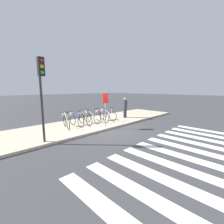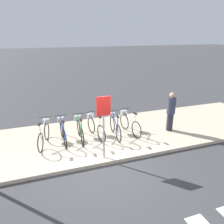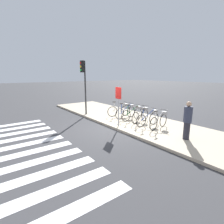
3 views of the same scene
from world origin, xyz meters
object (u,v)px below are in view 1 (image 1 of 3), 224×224
object	(u,v)px
parked_bicycle_1	(76,119)
parked_bicycle_2	(84,118)
sign_post	(105,104)
pedestrian	(125,107)
parked_bicycle_4	(101,115)
parked_bicycle_5	(107,114)
parked_bicycle_0	(66,121)
parked_bicycle_3	(91,116)
traffic_light	(41,83)

from	to	relation	value
parked_bicycle_1	parked_bicycle_2	xyz separation A→B (m)	(0.63, -0.02, 0.00)
parked_bicycle_1	sign_post	xyz separation A→B (m)	(1.10, -1.57, 0.98)
pedestrian	sign_post	distance (m)	3.44
parked_bicycle_4	parked_bicycle_5	xyz separation A→B (m)	(0.64, 0.08, 0.00)
parked_bicycle_5	sign_post	world-z (taller)	sign_post
parked_bicycle_5	sign_post	size ratio (longest dim) A/B	0.77
parked_bicycle_5	parked_bicycle_0	bearing A→B (deg)	178.22
parked_bicycle_0	parked_bicycle_3	world-z (taller)	same
sign_post	parked_bicycle_3	bearing A→B (deg)	85.24
sign_post	pedestrian	bearing A→B (deg)	19.51
sign_post	parked_bicycle_1	bearing A→B (deg)	125.22
parked_bicycle_0	traffic_light	world-z (taller)	traffic_light
parked_bicycle_2	parked_bicycle_4	size ratio (longest dim) A/B	1.00
parked_bicycle_5	traffic_light	distance (m)	5.79
pedestrian	parked_bicycle_2	bearing A→B (deg)	173.64
parked_bicycle_0	sign_post	xyz separation A→B (m)	(1.76, -1.59, 0.98)
parked_bicycle_3	parked_bicycle_5	world-z (taller)	same
parked_bicycle_3	sign_post	distance (m)	1.87
parked_bicycle_2	traffic_light	bearing A→B (deg)	-153.36
parked_bicycle_0	parked_bicycle_3	xyz separation A→B (m)	(1.89, 0.00, 0.00)
parked_bicycle_2	parked_bicycle_4	xyz separation A→B (m)	(1.35, -0.13, 0.00)
parked_bicycle_5	parked_bicycle_4	bearing A→B (deg)	-173.07
parked_bicycle_3	parked_bicycle_5	size ratio (longest dim) A/B	1.00
traffic_light	sign_post	distance (m)	3.82
parked_bicycle_1	parked_bicycle_4	bearing A→B (deg)	-4.52
pedestrian	traffic_light	size ratio (longest dim) A/B	0.45
parked_bicycle_0	sign_post	distance (m)	2.56
parked_bicycle_3	sign_post	xyz separation A→B (m)	(-0.13, -1.59, 0.98)
parked_bicycle_3	parked_bicycle_4	bearing A→B (deg)	-13.85
parked_bicycle_1	parked_bicycle_5	distance (m)	2.62
parked_bicycle_1	parked_bicycle_2	bearing A→B (deg)	-2.19
parked_bicycle_1	sign_post	distance (m)	2.15
parked_bicycle_0	parked_bicycle_1	world-z (taller)	same
parked_bicycle_2	parked_bicycle_5	world-z (taller)	same
parked_bicycle_2	sign_post	world-z (taller)	sign_post
parked_bicycle_4	sign_post	distance (m)	1.92
parked_bicycle_2	parked_bicycle_5	distance (m)	1.99
parked_bicycle_5	pedestrian	xyz separation A→B (m)	(1.68, -0.35, 0.41)
pedestrian	traffic_light	world-z (taller)	traffic_light
parked_bicycle_0	parked_bicycle_1	xyz separation A→B (m)	(0.66, -0.02, 0.00)
parked_bicycle_3	parked_bicycle_4	xyz separation A→B (m)	(0.74, -0.18, 0.00)
parked_bicycle_2	parked_bicycle_5	xyz separation A→B (m)	(1.99, -0.05, 0.00)
parked_bicycle_2	parked_bicycle_4	world-z (taller)	same
parked_bicycle_0	pedestrian	size ratio (longest dim) A/B	0.96
pedestrian	traffic_light	bearing A→B (deg)	-170.19
parked_bicycle_4	traffic_light	size ratio (longest dim) A/B	0.45
parked_bicycle_4	traffic_light	world-z (taller)	traffic_light
parked_bicycle_0	parked_bicycle_2	distance (m)	1.29
parked_bicycle_4	sign_post	size ratio (longest dim) A/B	0.77
parked_bicycle_3	pedestrian	bearing A→B (deg)	-8.53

